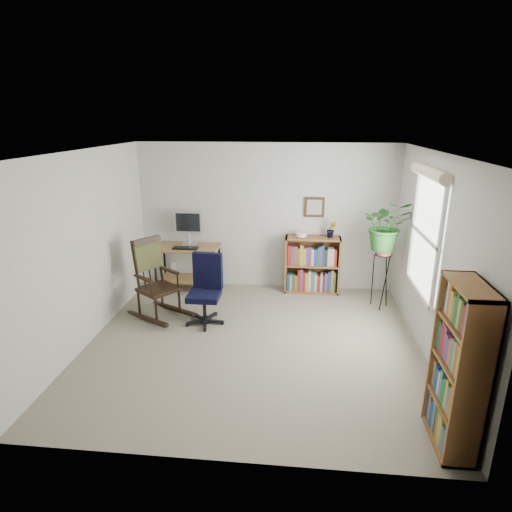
# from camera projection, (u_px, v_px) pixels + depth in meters

# --- Properties ---
(floor) EXTENTS (4.20, 4.00, 0.00)m
(floor) POSITION_uv_depth(u_px,v_px,m) (253.00, 343.00, 5.50)
(floor) COLOR gray
(floor) RESTS_ON ground
(ceiling) EXTENTS (4.20, 4.00, 0.00)m
(ceiling) POSITION_uv_depth(u_px,v_px,m) (252.00, 152.00, 4.76)
(ceiling) COLOR white
(ceiling) RESTS_ON ground
(wall_back) EXTENTS (4.20, 0.00, 2.40)m
(wall_back) POSITION_uv_depth(u_px,v_px,m) (266.00, 218.00, 7.02)
(wall_back) COLOR #B8B9B4
(wall_back) RESTS_ON ground
(wall_front) EXTENTS (4.20, 0.00, 2.40)m
(wall_front) POSITION_uv_depth(u_px,v_px,m) (224.00, 334.00, 3.23)
(wall_front) COLOR #B8B9B4
(wall_front) RESTS_ON ground
(wall_left) EXTENTS (0.00, 4.00, 2.40)m
(wall_left) POSITION_uv_depth(u_px,v_px,m) (86.00, 249.00, 5.33)
(wall_left) COLOR #B8B9B4
(wall_left) RESTS_ON ground
(wall_right) EXTENTS (0.00, 4.00, 2.40)m
(wall_right) POSITION_uv_depth(u_px,v_px,m) (434.00, 260.00, 4.92)
(wall_right) COLOR #B8B9B4
(wall_right) RESTS_ON ground
(window) EXTENTS (0.12, 1.20, 1.50)m
(window) POSITION_uv_depth(u_px,v_px,m) (425.00, 236.00, 5.15)
(window) COLOR white
(window) RESTS_ON wall_right
(desk) EXTENTS (1.04, 0.57, 0.75)m
(desk) POSITION_uv_depth(u_px,v_px,m) (188.00, 268.00, 7.11)
(desk) COLOR olive
(desk) RESTS_ON floor
(monitor) EXTENTS (0.46, 0.16, 0.56)m
(monitor) POSITION_uv_depth(u_px,v_px,m) (189.00, 228.00, 7.04)
(monitor) COLOR #B0B0B5
(monitor) RESTS_ON desk
(keyboard) EXTENTS (0.40, 0.15, 0.02)m
(keyboard) POSITION_uv_depth(u_px,v_px,m) (185.00, 248.00, 6.88)
(keyboard) COLOR black
(keyboard) RESTS_ON desk
(office_chair) EXTENTS (0.60, 0.60, 1.00)m
(office_chair) POSITION_uv_depth(u_px,v_px,m) (204.00, 290.00, 5.88)
(office_chair) COLOR black
(office_chair) RESTS_ON floor
(rocking_chair) EXTENTS (1.17, 1.08, 1.17)m
(rocking_chair) POSITION_uv_depth(u_px,v_px,m) (158.00, 279.00, 6.07)
(rocking_chair) COLOR black
(rocking_chair) RESTS_ON floor
(low_bookshelf) EXTENTS (0.89, 0.30, 0.93)m
(low_bookshelf) POSITION_uv_depth(u_px,v_px,m) (312.00, 265.00, 7.00)
(low_bookshelf) COLOR brown
(low_bookshelf) RESTS_ON floor
(tall_bookshelf) EXTENTS (0.28, 0.66, 1.51)m
(tall_bookshelf) POSITION_uv_depth(u_px,v_px,m) (459.00, 368.00, 3.60)
(tall_bookshelf) COLOR brown
(tall_bookshelf) RESTS_ON floor
(plant_stand) EXTENTS (0.33, 0.33, 0.98)m
(plant_stand) POSITION_uv_depth(u_px,v_px,m) (381.00, 277.00, 6.40)
(plant_stand) COLOR black
(plant_stand) RESTS_ON floor
(spider_plant) EXTENTS (1.69, 1.88, 1.46)m
(spider_plant) POSITION_uv_depth(u_px,v_px,m) (389.00, 201.00, 6.05)
(spider_plant) COLOR #226223
(spider_plant) RESTS_ON plant_stand
(potted_plant_small) EXTENTS (0.13, 0.24, 0.11)m
(potted_plant_small) POSITION_uv_depth(u_px,v_px,m) (331.00, 234.00, 6.82)
(potted_plant_small) COLOR #226223
(potted_plant_small) RESTS_ON low_bookshelf
(framed_picture) EXTENTS (0.32, 0.04, 0.32)m
(framed_picture) POSITION_uv_depth(u_px,v_px,m) (314.00, 207.00, 6.86)
(framed_picture) COLOR black
(framed_picture) RESTS_ON wall_back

